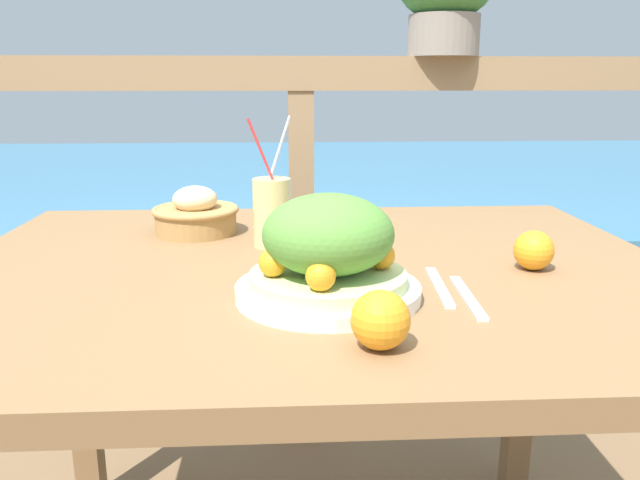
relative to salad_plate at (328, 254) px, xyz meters
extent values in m
cube|color=olive|center=(-0.01, 0.17, -0.09)|extent=(1.23, 0.95, 0.04)
cube|color=olive|center=(-0.57, 0.59, -0.47)|extent=(0.06, 0.06, 0.73)
cube|color=olive|center=(0.54, 0.59, -0.47)|extent=(0.06, 0.06, 0.73)
cube|color=#937551|center=(-0.01, 0.91, 0.25)|extent=(2.80, 0.08, 0.09)
cube|color=#937551|center=(-0.01, 0.91, -0.31)|extent=(0.07, 0.07, 1.05)
cube|color=teal|center=(-0.01, 3.41, -0.60)|extent=(12.00, 4.00, 0.47)
cylinder|color=white|center=(0.00, 0.00, -0.06)|extent=(0.27, 0.27, 0.02)
cylinder|color=#C6DB8E|center=(0.00, 0.00, -0.04)|extent=(0.23, 0.23, 0.02)
ellipsoid|color=#568E38|center=(0.00, 0.00, 0.03)|extent=(0.19, 0.19, 0.11)
sphere|color=orange|center=(0.08, 0.01, -0.01)|extent=(0.04, 0.04, 0.04)
sphere|color=orange|center=(0.00, 0.08, -0.01)|extent=(0.04, 0.04, 0.04)
sphere|color=orange|center=(-0.08, -0.01, -0.01)|extent=(0.04, 0.04, 0.04)
sphere|color=orange|center=(-0.01, -0.08, -0.01)|extent=(0.04, 0.04, 0.04)
cylinder|color=#DBCC7F|center=(-0.08, 0.30, 0.00)|extent=(0.07, 0.07, 0.13)
cylinder|color=white|center=(-0.08, 0.31, 0.07)|extent=(0.08, 0.01, 0.21)
cylinder|color=red|center=(-0.08, 0.28, 0.07)|extent=(0.08, 0.01, 0.21)
cylinder|color=#AD7F47|center=(-0.24, 0.41, -0.04)|extent=(0.16, 0.16, 0.05)
torus|color=#AD7F47|center=(-0.24, 0.41, -0.02)|extent=(0.18, 0.18, 0.01)
ellipsoid|color=beige|center=(-0.24, 0.41, 0.00)|extent=(0.09, 0.09, 0.05)
cylinder|color=gray|center=(0.37, 0.91, 0.35)|extent=(0.19, 0.19, 0.11)
cube|color=silver|center=(0.17, 0.03, -0.06)|extent=(0.03, 0.18, 0.00)
cube|color=silver|center=(0.20, -0.01, -0.06)|extent=(0.03, 0.18, 0.00)
sphere|color=orange|center=(0.35, 0.12, -0.03)|extent=(0.07, 0.07, 0.07)
sphere|color=orange|center=(0.05, -0.18, -0.03)|extent=(0.07, 0.07, 0.07)
camera|label=1|loc=(-0.06, -0.84, 0.24)|focal=35.00mm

